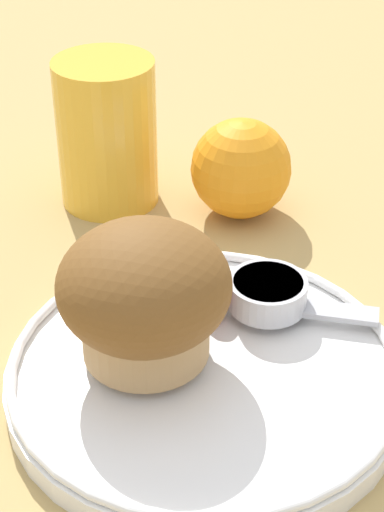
% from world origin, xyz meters
% --- Properties ---
extents(ground_plane, '(3.00, 3.00, 0.00)m').
position_xyz_m(ground_plane, '(0.00, 0.00, 0.00)').
color(ground_plane, tan).
extents(plate, '(0.22, 0.22, 0.02)m').
position_xyz_m(plate, '(0.00, -0.01, 0.01)').
color(plate, white).
rests_on(plate, ground_plane).
extents(muffin, '(0.09, 0.09, 0.08)m').
position_xyz_m(muffin, '(-0.03, -0.00, 0.06)').
color(muffin, tan).
rests_on(muffin, plate).
extents(cream_ramekin, '(0.05, 0.05, 0.02)m').
position_xyz_m(cream_ramekin, '(0.04, 0.04, 0.03)').
color(cream_ramekin, silver).
rests_on(cream_ramekin, plate).
extents(berry_pair, '(0.03, 0.02, 0.02)m').
position_xyz_m(berry_pair, '(0.00, 0.04, 0.03)').
color(berry_pair, maroon).
rests_on(berry_pair, plate).
extents(butter_knife, '(0.18, 0.06, 0.00)m').
position_xyz_m(butter_knife, '(0.01, 0.04, 0.02)').
color(butter_knife, '#B7B7BC').
rests_on(butter_knife, plate).
extents(orange_fruit, '(0.07, 0.07, 0.07)m').
position_xyz_m(orange_fruit, '(0.04, 0.18, 0.04)').
color(orange_fruit, orange).
rests_on(orange_fruit, ground_plane).
extents(juice_glass, '(0.07, 0.07, 0.11)m').
position_xyz_m(juice_glass, '(-0.06, 0.20, 0.06)').
color(juice_glass, gold).
rests_on(juice_glass, ground_plane).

